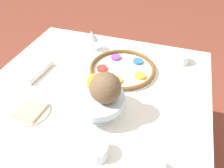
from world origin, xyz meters
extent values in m
cube|color=silver|center=(0.00, 0.00, 0.37)|extent=(1.12, 1.05, 0.73)
cylinder|color=silver|center=(-0.24, 0.09, 0.74)|extent=(0.34, 0.34, 0.01)
torus|color=brown|center=(-0.24, 0.09, 0.75)|extent=(0.34, 0.34, 0.02)
cylinder|color=orange|center=(-0.13, 0.09, 0.75)|extent=(0.05, 0.05, 0.01)
cylinder|color=gold|center=(-0.20, 0.19, 0.75)|extent=(0.05, 0.05, 0.01)
cylinder|color=#2D6BB7|center=(-0.32, 0.15, 0.75)|extent=(0.05, 0.05, 0.01)
cylinder|color=#844299|center=(-0.32, 0.02, 0.75)|extent=(0.05, 0.05, 0.01)
cylinder|color=red|center=(-0.20, -0.02, 0.75)|extent=(0.05, 0.05, 0.01)
cylinder|color=silver|center=(-0.37, -0.14, 0.73)|extent=(0.07, 0.07, 0.00)
cylinder|color=silver|center=(-0.37, -0.14, 0.77)|extent=(0.01, 0.01, 0.06)
cone|color=silver|center=(-0.37, -0.14, 0.83)|extent=(0.07, 0.07, 0.06)
cylinder|color=silver|center=(0.08, 0.08, 0.74)|extent=(0.12, 0.12, 0.01)
cylinder|color=silver|center=(0.08, 0.08, 0.77)|extent=(0.03, 0.03, 0.07)
cylinder|color=silver|center=(0.08, 0.08, 0.82)|extent=(0.21, 0.21, 0.03)
sphere|color=orange|center=(0.05, 0.06, 0.88)|extent=(0.08, 0.08, 0.08)
sphere|color=brown|center=(0.09, 0.11, 0.90)|extent=(0.12, 0.12, 0.12)
cylinder|color=beige|center=(0.16, -0.21, 0.74)|extent=(0.16, 0.16, 0.01)
cube|color=#D1B784|center=(0.16, -0.21, 0.75)|extent=(0.12, 0.12, 0.01)
cylinder|color=white|center=(-0.08, -0.31, 0.75)|extent=(0.19, 0.05, 0.04)
cylinder|color=silver|center=(0.26, 0.14, 0.76)|extent=(0.08, 0.08, 0.06)
cylinder|color=silver|center=(-0.40, 0.37, 0.76)|extent=(0.08, 0.08, 0.06)
cube|color=silver|center=(-0.22, 0.36, 0.73)|extent=(0.02, 0.17, 0.01)
cube|color=silver|center=(-0.19, 0.36, 0.73)|extent=(0.02, 0.17, 0.01)
camera|label=1|loc=(0.64, 0.32, 1.43)|focal=35.00mm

